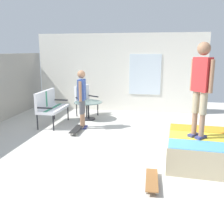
{
  "coord_description": "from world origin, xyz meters",
  "views": [
    {
      "loc": [
        -5.53,
        -0.88,
        2.16
      ],
      "look_at": [
        0.55,
        0.21,
        0.7
      ],
      "focal_mm": 41.68,
      "sensor_mm": 36.0,
      "label": 1
    }
  ],
  "objects": [
    {
      "name": "house_facade",
      "position": [
        3.8,
        0.49,
        1.38
      ],
      "size": [
        0.23,
        6.0,
        2.76
      ],
      "color": "white",
      "rests_on": "ground_plane"
    },
    {
      "name": "patio_chair_near_house",
      "position": [
        2.83,
        1.56,
        0.61
      ],
      "size": [
        0.81,
        0.79,
        1.02
      ],
      "color": "black",
      "rests_on": "ground_plane"
    },
    {
      "name": "patio_bench",
      "position": [
        1.55,
        2.27,
        0.62
      ],
      "size": [
        1.25,
        0.56,
        1.02
      ],
      "color": "black",
      "rests_on": "ground_plane"
    },
    {
      "name": "ground_plane",
      "position": [
        0.0,
        0.0,
        -0.05
      ],
      "size": [
        12.0,
        12.0,
        0.1
      ],
      "primitive_type": "cube",
      "color": "beige"
    },
    {
      "name": "skate_ramp",
      "position": [
        -0.45,
        -1.77,
        0.26
      ],
      "size": [
        1.73,
        2.03,
        0.53
      ],
      "color": "tan",
      "rests_on": "ground_plane"
    },
    {
      "name": "person_watching",
      "position": [
        1.35,
        1.21,
        0.95
      ],
      "size": [
        0.48,
        0.26,
        1.64
      ],
      "color": "navy",
      "rests_on": "ground_plane"
    },
    {
      "name": "patio_table",
      "position": [
        2.33,
        1.3,
        0.4
      ],
      "size": [
        0.9,
        0.9,
        0.57
      ],
      "color": "black",
      "rests_on": "ground_plane"
    },
    {
      "name": "person_skater",
      "position": [
        -0.53,
        -1.66,
        1.58
      ],
      "size": [
        0.37,
        0.37,
        1.79
      ],
      "color": "navy",
      "rests_on": "skate_ramp"
    },
    {
      "name": "skateboard_by_bench",
      "position": [
        0.95,
        1.26,
        0.08
      ],
      "size": [
        0.8,
        0.21,
        0.1
      ],
      "color": "black",
      "rests_on": "ground_plane"
    },
    {
      "name": "skateboard_spare",
      "position": [
        -1.58,
        -0.84,
        0.08
      ],
      "size": [
        0.81,
        0.22,
        0.1
      ],
      "color": "brown",
      "rests_on": "ground_plane"
    }
  ]
}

